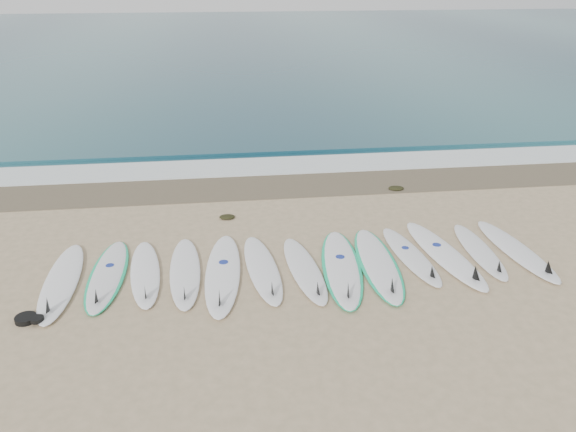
{
  "coord_description": "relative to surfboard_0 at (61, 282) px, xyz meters",
  "views": [
    {
      "loc": [
        -1.32,
        -8.7,
        4.94
      ],
      "look_at": [
        -0.07,
        1.35,
        0.4
      ],
      "focal_mm": 35.0,
      "sensor_mm": 36.0,
      "label": 1
    }
  ],
  "objects": [
    {
      "name": "surfboard_5",
      "position": [
        3.42,
        0.02,
        -0.0
      ],
      "size": [
        0.76,
        2.58,
        0.33
      ],
      "rotation": [
        0.0,
        0.0,
        0.09
      ],
      "color": "white",
      "rests_on": "ground"
    },
    {
      "name": "wet_sand_band",
      "position": [
        4.11,
        4.24,
        -0.05
      ],
      "size": [
        120.0,
        1.8,
        0.01
      ],
      "primitive_type": "cube",
      "color": "brown",
      "rests_on": "ground"
    },
    {
      "name": "surfboard_7",
      "position": [
        4.81,
        -0.08,
        -0.01
      ],
      "size": [
        1.01,
        2.92,
        0.36
      ],
      "rotation": [
        0.0,
        0.0,
        -0.11
      ],
      "color": "white",
      "rests_on": "ground"
    },
    {
      "name": "surfboard_6",
      "position": [
        4.15,
        -0.09,
        -0.01
      ],
      "size": [
        0.74,
        2.49,
        0.31
      ],
      "rotation": [
        0.0,
        0.0,
        0.1
      ],
      "color": "white",
      "rests_on": "ground"
    },
    {
      "name": "surfboard_3",
      "position": [
        2.06,
        0.08,
        -0.0
      ],
      "size": [
        0.64,
        2.58,
        0.33
      ],
      "rotation": [
        0.0,
        0.0,
        0.04
      ],
      "color": "white",
      "rests_on": "ground"
    },
    {
      "name": "ground",
      "position": [
        4.11,
        0.14,
        -0.06
      ],
      "size": [
        120.0,
        120.0,
        0.0
      ],
      "primitive_type": "plane",
      "color": "tan"
    },
    {
      "name": "seaweed_far",
      "position": [
        6.93,
        3.59,
        -0.02
      ],
      "size": [
        0.38,
        0.29,
        0.07
      ],
      "primitive_type": "ellipsoid",
      "color": "black",
      "rests_on": "ground"
    },
    {
      "name": "ocean",
      "position": [
        4.11,
        32.64,
        -0.05
      ],
      "size": [
        120.0,
        55.0,
        0.03
      ],
      "primitive_type": "cube",
      "color": "#1C4C59",
      "rests_on": "ground"
    },
    {
      "name": "surfboard_4",
      "position": [
        2.71,
        -0.07,
        0.0
      ],
      "size": [
        0.78,
        2.93,
        0.37
      ],
      "rotation": [
        0.0,
        0.0,
        -0.06
      ],
      "color": "white",
      "rests_on": "ground"
    },
    {
      "name": "wave_crest",
      "position": [
        4.11,
        7.14,
        -0.01
      ],
      "size": [
        120.0,
        1.0,
        0.1
      ],
      "primitive_type": "cube",
      "color": "#1C4C59",
      "rests_on": "ground"
    },
    {
      "name": "surfboard_11",
      "position": [
        7.51,
        0.19,
        -0.01
      ],
      "size": [
        0.57,
        2.33,
        0.3
      ],
      "rotation": [
        0.0,
        0.0,
        -0.04
      ],
      "color": "white",
      "rests_on": "ground"
    },
    {
      "name": "surfboard_1",
      "position": [
        0.73,
        0.17,
        -0.01
      ],
      "size": [
        0.64,
        2.56,
        0.32
      ],
      "rotation": [
        0.0,
        0.0,
        -0.01
      ],
      "color": "white",
      "rests_on": "ground"
    },
    {
      "name": "surfboard_2",
      "position": [
        1.38,
        0.13,
        -0.01
      ],
      "size": [
        0.79,
        2.46,
        0.31
      ],
      "rotation": [
        0.0,
        0.0,
        0.12
      ],
      "color": "white",
      "rests_on": "ground"
    },
    {
      "name": "seaweed_near",
      "position": [
        2.85,
        2.42,
        -0.03
      ],
      "size": [
        0.34,
        0.26,
        0.07
      ],
      "primitive_type": "ellipsoid",
      "color": "black",
      "rests_on": "ground"
    },
    {
      "name": "leash_coil",
      "position": [
        -0.23,
        -1.03,
        -0.01
      ],
      "size": [
        0.46,
        0.36,
        0.11
      ],
      "color": "black",
      "rests_on": "ground"
    },
    {
      "name": "surfboard_0",
      "position": [
        0.0,
        0.0,
        0.0
      ],
      "size": [
        0.68,
        2.74,
        0.35
      ],
      "rotation": [
        0.0,
        0.0,
        0.04
      ],
      "color": "white",
      "rests_on": "ground"
    },
    {
      "name": "surfboard_8",
      "position": [
        5.49,
        -0.03,
        -0.01
      ],
      "size": [
        0.82,
        2.85,
        0.36
      ],
      "rotation": [
        0.0,
        0.0,
        -0.05
      ],
      "color": "white",
      "rests_on": "ground"
    },
    {
      "name": "surfboard_9",
      "position": [
        6.17,
        0.17,
        -0.01
      ],
      "size": [
        0.73,
        2.41,
        0.3
      ],
      "rotation": [
        0.0,
        0.0,
        0.1
      ],
      "color": "white",
      "rests_on": "ground"
    },
    {
      "name": "foam_band",
      "position": [
        4.11,
        5.64,
        -0.04
      ],
      "size": [
        120.0,
        1.4,
        0.04
      ],
      "primitive_type": "cube",
      "color": "silver",
      "rests_on": "ground"
    },
    {
      "name": "surfboard_12",
      "position": [
        8.21,
        0.13,
        -0.0
      ],
      "size": [
        0.76,
        2.65,
        0.33
      ],
      "rotation": [
        0.0,
        0.0,
        0.08
      ],
      "color": "white",
      "rests_on": "ground"
    },
    {
      "name": "surfboard_10",
      "position": [
        6.81,
        0.13,
        0.0
      ],
      "size": [
        0.97,
        2.89,
        0.36
      ],
      "rotation": [
        0.0,
        0.0,
        0.14
      ],
      "color": "white",
      "rests_on": "ground"
    }
  ]
}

